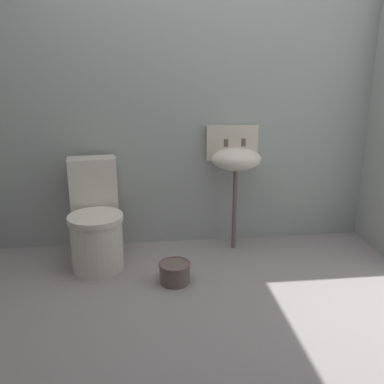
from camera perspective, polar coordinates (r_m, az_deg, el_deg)
The scene contains 5 objects.
ground_plane at distance 2.72m, azimuth 0.72°, elevation -16.87°, with size 3.55×2.68×0.08m, color gray.
wall_back at distance 3.45m, azimuth -1.77°, elevation 12.18°, with size 3.55×0.10×2.37m, color #9CA39F.
toilet_near_wall at distance 3.26m, azimuth -12.76°, elevation -4.17°, with size 0.45×0.63×0.78m.
sink at distance 3.37m, azimuth 5.82°, elevation 4.57°, with size 0.42×0.35×0.99m.
bucket at distance 3.02m, azimuth -2.33°, elevation -10.65°, with size 0.23×0.23×0.15m.
Camera 1 is at (-0.29, -2.24, 1.48)m, focal length 39.83 mm.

